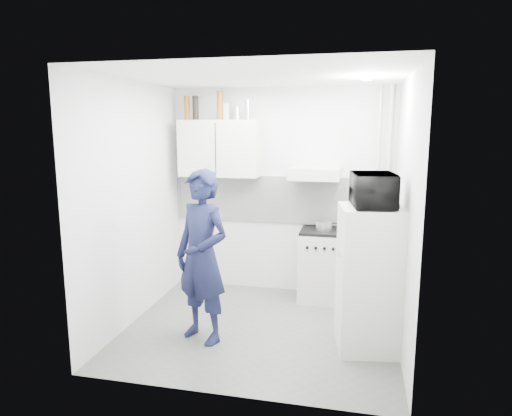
# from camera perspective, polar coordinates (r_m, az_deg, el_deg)

# --- Properties ---
(floor) EXTENTS (2.80, 2.80, 0.00)m
(floor) POSITION_cam_1_polar(r_m,az_deg,el_deg) (5.02, 0.51, -14.86)
(floor) COLOR #54554B
(floor) RESTS_ON ground
(ceiling) EXTENTS (2.80, 2.80, 0.00)m
(ceiling) POSITION_cam_1_polar(r_m,az_deg,el_deg) (4.57, 0.56, 16.17)
(ceiling) COLOR white
(ceiling) RESTS_ON wall_back
(wall_back) EXTENTS (2.80, 0.00, 2.80)m
(wall_back) POSITION_cam_1_polar(r_m,az_deg,el_deg) (5.83, 3.11, 2.05)
(wall_back) COLOR silver
(wall_back) RESTS_ON floor
(wall_left) EXTENTS (0.00, 2.60, 2.60)m
(wall_left) POSITION_cam_1_polar(r_m,az_deg,el_deg) (5.09, -15.05, 0.53)
(wall_left) COLOR silver
(wall_left) RESTS_ON floor
(wall_right) EXTENTS (0.00, 2.60, 2.60)m
(wall_right) POSITION_cam_1_polar(r_m,az_deg,el_deg) (4.54, 18.08, -0.77)
(wall_right) COLOR silver
(wall_right) RESTS_ON floor
(person) EXTENTS (0.74, 0.64, 1.72)m
(person) POSITION_cam_1_polar(r_m,az_deg,el_deg) (4.54, -6.76, -6.06)
(person) COLOR #141835
(person) RESTS_ON floor
(stove) EXTENTS (0.53, 0.53, 0.85)m
(stove) POSITION_cam_1_polar(r_m,az_deg,el_deg) (5.72, 8.17, -7.19)
(stove) COLOR beige
(stove) RESTS_ON floor
(fridge) EXTENTS (0.66, 0.66, 1.39)m
(fridge) POSITION_cam_1_polar(r_m,az_deg,el_deg) (4.52, 14.01, -8.56)
(fridge) COLOR silver
(fridge) RESTS_ON floor
(stove_top) EXTENTS (0.51, 0.51, 0.03)m
(stove_top) POSITION_cam_1_polar(r_m,az_deg,el_deg) (5.60, 8.29, -2.87)
(stove_top) COLOR black
(stove_top) RESTS_ON stove
(saucepan) EXTENTS (0.20, 0.20, 0.11)m
(saucepan) POSITION_cam_1_polar(r_m,az_deg,el_deg) (5.59, 8.48, -2.16)
(saucepan) COLOR silver
(saucepan) RESTS_ON stove_top
(microwave) EXTENTS (0.61, 0.45, 0.31)m
(microwave) POSITION_cam_1_polar(r_m,az_deg,el_deg) (4.32, 14.49, 2.18)
(microwave) COLOR black
(microwave) RESTS_ON fridge
(bottle_a) EXTENTS (0.07, 0.07, 0.30)m
(bottle_a) POSITION_cam_1_polar(r_m,az_deg,el_deg) (5.92, -8.62, 12.27)
(bottle_a) COLOR brown
(bottle_a) RESTS_ON upper_cabinet
(bottle_b) EXTENTS (0.08, 0.08, 0.30)m
(bottle_b) POSITION_cam_1_polar(r_m,az_deg,el_deg) (5.88, -7.57, 12.29)
(bottle_b) COLOR black
(bottle_b) RESTS_ON upper_cabinet
(bottle_d) EXTENTS (0.08, 0.08, 0.35)m
(bottle_d) POSITION_cam_1_polar(r_m,az_deg,el_deg) (5.78, -4.51, 12.67)
(bottle_d) COLOR brown
(bottle_d) RESTS_ON upper_cabinet
(canister_a) EXTENTS (0.08, 0.08, 0.20)m
(canister_a) POSITION_cam_1_polar(r_m,az_deg,el_deg) (5.75, -3.75, 11.95)
(canister_a) COLOR #B2B7BC
(canister_a) RESTS_ON upper_cabinet
(canister_b) EXTENTS (0.08, 0.08, 0.16)m
(canister_b) POSITION_cam_1_polar(r_m,az_deg,el_deg) (5.72, -2.45, 11.73)
(canister_b) COLOR silver
(canister_b) RESTS_ON upper_cabinet
(bottle_e) EXTENTS (0.06, 0.06, 0.24)m
(bottle_e) POSITION_cam_1_polar(r_m,az_deg,el_deg) (5.68, -1.09, 12.18)
(bottle_e) COLOR silver
(bottle_e) RESTS_ON upper_cabinet
(upper_cabinet) EXTENTS (1.00, 0.35, 0.70)m
(upper_cabinet) POSITION_cam_1_polar(r_m,az_deg,el_deg) (5.78, -4.54, 7.45)
(upper_cabinet) COLOR silver
(upper_cabinet) RESTS_ON wall_back
(range_hood) EXTENTS (0.60, 0.50, 0.14)m
(range_hood) POSITION_cam_1_polar(r_m,az_deg,el_deg) (5.49, 7.35, 4.32)
(range_hood) COLOR beige
(range_hood) RESTS_ON wall_back
(backsplash) EXTENTS (2.74, 0.03, 0.60)m
(backsplash) POSITION_cam_1_polar(r_m,az_deg,el_deg) (5.83, 3.08, 1.06)
(backsplash) COLOR white
(backsplash) RESTS_ON wall_back
(pipe_a) EXTENTS (0.05, 0.05, 2.60)m
(pipe_a) POSITION_cam_1_polar(r_m,az_deg,el_deg) (5.68, 16.01, 1.46)
(pipe_a) COLOR beige
(pipe_a) RESTS_ON floor
(pipe_b) EXTENTS (0.04, 0.04, 2.60)m
(pipe_b) POSITION_cam_1_polar(r_m,az_deg,el_deg) (5.68, 14.80, 1.51)
(pipe_b) COLOR beige
(pipe_b) RESTS_ON floor
(ceiling_spot_fixture) EXTENTS (0.10, 0.10, 0.02)m
(ceiling_spot_fixture) POSITION_cam_1_polar(r_m,az_deg,el_deg) (4.66, 13.67, 15.40)
(ceiling_spot_fixture) COLOR white
(ceiling_spot_fixture) RESTS_ON ceiling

